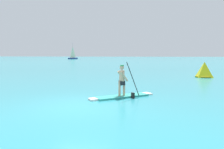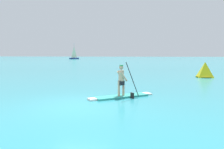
% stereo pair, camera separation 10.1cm
% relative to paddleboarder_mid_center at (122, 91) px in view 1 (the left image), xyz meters
% --- Properties ---
extents(ground, '(440.00, 440.00, 0.00)m').
position_rel_paddleboarder_mid_center_xyz_m(ground, '(-1.49, -2.13, -0.32)').
color(ground, teal).
extents(paddleboarder_mid_center, '(2.93, 2.52, 1.80)m').
position_rel_paddleboarder_mid_center_xyz_m(paddleboarder_mid_center, '(0.00, 0.00, 0.00)').
color(paddleboarder_mid_center, teal).
rests_on(paddleboarder_mid_center, ground).
extents(race_marker_buoy, '(1.87, 1.87, 1.41)m').
position_rel_paddleboarder_mid_center_xyz_m(race_marker_buoy, '(5.97, 10.79, 0.32)').
color(race_marker_buoy, yellow).
rests_on(race_marker_buoy, ground).
extents(sailboat_left_horizon, '(3.79, 4.29, 7.48)m').
position_rel_paddleboarder_mid_center_xyz_m(sailboat_left_horizon, '(-36.16, 84.75, 0.63)').
color(sailboat_left_horizon, navy).
rests_on(sailboat_left_horizon, ground).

